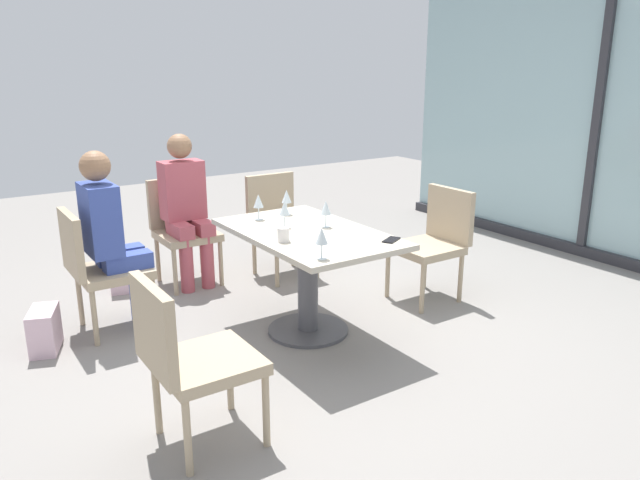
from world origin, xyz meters
name	(u,v)px	position (x,y,z in m)	size (l,w,h in m)	color
ground_plane	(308,331)	(0.00, 0.00, 0.00)	(12.00, 12.00, 0.00)	gray
window_wall_backdrop	(598,130)	(0.00, 3.20, 1.21)	(4.62, 0.10, 2.70)	#95B7BC
dining_table_main	(308,258)	(0.00, 0.00, 0.54)	(1.32, 0.80, 0.73)	#BCB29E
chair_side_end	(182,224)	(-1.48, -0.31, 0.50)	(0.50, 0.46, 0.87)	tan
chair_front_left	(98,264)	(-0.80, -1.18, 0.50)	(0.46, 0.50, 0.87)	tan
chair_front_right	(188,354)	(0.80, -1.18, 0.50)	(0.46, 0.50, 0.87)	tan
chair_near_window	(435,237)	(0.00, 1.18, 0.50)	(0.46, 0.51, 0.87)	tan
chair_far_left	(279,219)	(-1.19, 0.46, 0.50)	(0.50, 0.46, 0.87)	tan
person_side_end	(186,203)	(-1.37, -0.31, 0.70)	(0.39, 0.34, 1.26)	#B24C56
person_front_left	(111,233)	(-0.80, -1.07, 0.70)	(0.34, 0.39, 1.26)	#384C9E
wine_glass_0	(258,202)	(-0.45, -0.12, 0.86)	(0.07, 0.07, 0.18)	silver
wine_glass_1	(287,197)	(-0.47, 0.12, 0.86)	(0.07, 0.07, 0.18)	silver
wine_glass_2	(326,208)	(-0.01, 0.15, 0.86)	(0.07, 0.07, 0.18)	silver
wine_glass_3	(285,209)	(-0.15, -0.09, 0.86)	(0.07, 0.07, 0.18)	silver
wine_glass_4	(322,237)	(0.55, -0.26, 0.86)	(0.07, 0.07, 0.18)	silver
coffee_cup	(283,235)	(0.13, -0.26, 0.78)	(0.08, 0.08, 0.09)	white
cell_phone_on_table	(391,240)	(0.49, 0.31, 0.73)	(0.07, 0.14, 0.01)	black
handbag_0	(120,273)	(-1.56, -0.84, 0.14)	(0.30, 0.16, 0.28)	beige
handbag_1	(45,330)	(-0.72, -1.57, 0.14)	(0.30, 0.16, 0.28)	beige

